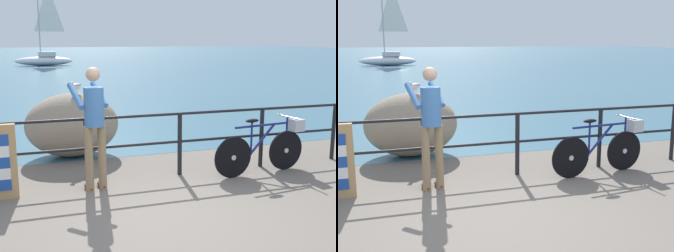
# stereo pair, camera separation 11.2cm
# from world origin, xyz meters

# --- Properties ---
(ground_plane) EXTENTS (120.00, 120.00, 0.10)m
(ground_plane) POSITION_xyz_m (0.00, 20.00, -0.05)
(ground_plane) COLOR #6B6056
(sea_surface) EXTENTS (120.00, 90.00, 0.01)m
(sea_surface) POSITION_xyz_m (0.00, 47.91, 0.00)
(sea_surface) COLOR #38667A
(sea_surface) RESTS_ON ground_plane
(promenade_railing) EXTENTS (7.45, 0.07, 1.02)m
(promenade_railing) POSITION_xyz_m (-0.00, 1.60, 0.64)
(promenade_railing) COLOR black
(promenade_railing) RESTS_ON ground_plane
(bicycle) EXTENTS (1.69, 0.48, 0.92)m
(bicycle) POSITION_xyz_m (2.15, 1.27, 0.46)
(bicycle) COLOR black
(bicycle) RESTS_ON ground_plane
(person_at_railing) EXTENTS (0.54, 0.67, 1.78)m
(person_at_railing) POSITION_xyz_m (-0.66, 1.33, 0.99)
(person_at_railing) COLOR #8C7251
(person_at_railing) RESTS_ON ground_plane
(breakwater_boulder_main) EXTENTS (1.71, 1.27, 1.17)m
(breakwater_boulder_main) POSITION_xyz_m (-0.77, 3.31, 0.59)
(breakwater_boulder_main) COLOR gray
(breakwater_boulder_main) RESTS_ON ground
(seagull) EXTENTS (0.28, 0.29, 0.23)m
(seagull) POSITION_xyz_m (-0.68, 3.25, 1.31)
(seagull) COLOR gold
(seagull) RESTS_ON breakwater_boulder_main
(sailboat) EXTENTS (4.54, 1.91, 6.16)m
(sailboat) POSITION_xyz_m (-0.02, 30.58, 0.71)
(sailboat) COLOR white
(sailboat) RESTS_ON sea_surface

